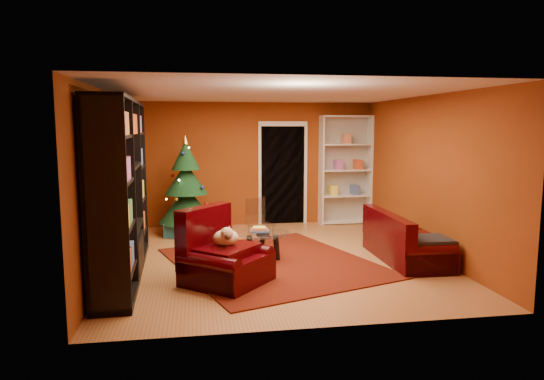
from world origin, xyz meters
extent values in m
cube|color=#9E6234|center=(0.00, 0.00, -0.03)|extent=(5.00, 5.50, 0.05)
cube|color=silver|center=(0.00, 0.00, 2.62)|extent=(5.00, 5.50, 0.05)
cube|color=#823610|center=(0.00, 2.77, 1.30)|extent=(5.00, 0.05, 2.60)
cube|color=#823610|center=(-2.52, 0.00, 1.30)|extent=(0.05, 5.50, 2.60)
cube|color=#823610|center=(2.52, 0.00, 1.30)|extent=(0.05, 5.50, 2.60)
cube|color=#57170A|center=(-0.10, -0.28, 0.01)|extent=(3.62, 3.91, 0.02)
cube|color=#1F5E78|center=(-1.71, 1.77, 0.14)|extent=(0.33, 0.33, 0.27)
cube|color=maroon|center=(-0.66, 2.50, 0.12)|extent=(0.28, 0.28, 0.23)
camera|label=1|loc=(-1.24, -7.47, 2.10)|focal=32.00mm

